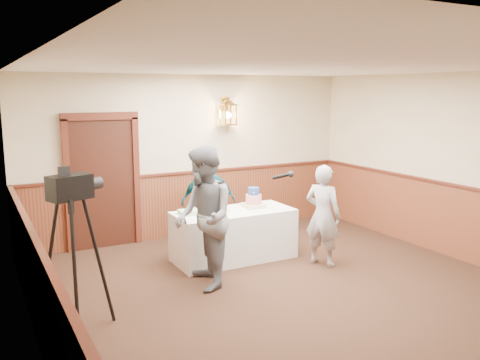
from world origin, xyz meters
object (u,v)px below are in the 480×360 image
object	(u,v)px
sheet_cake_yellow	(216,211)
assistant_p	(209,201)
tiered_cake	(254,200)
sheet_cake_green	(189,212)
display_table	(234,235)
tv_camera_rig	(74,265)
baker	(323,215)
interviewer	(204,218)

from	to	relation	value
sheet_cake_yellow	assistant_p	world-z (taller)	assistant_p
tiered_cake	sheet_cake_green	world-z (taller)	tiered_cake
display_table	sheet_cake_green	bearing A→B (deg)	170.93
sheet_cake_yellow	tv_camera_rig	distance (m)	2.66
display_table	sheet_cake_green	size ratio (longest dim) A/B	6.28
baker	tiered_cake	bearing A→B (deg)	9.02
sheet_cake_green	tv_camera_rig	world-z (taller)	tv_camera_rig
sheet_cake_green	assistant_p	distance (m)	0.92
display_table	tiered_cake	world-z (taller)	tiered_cake
tiered_cake	sheet_cake_yellow	distance (m)	0.68
tiered_cake	baker	xyz separation A→B (m)	(0.65, -0.89, -0.13)
display_table	sheet_cake_green	xyz separation A→B (m)	(-0.68, 0.11, 0.41)
display_table	interviewer	size ratio (longest dim) A/B	0.97
baker	display_table	bearing A→B (deg)	23.84
baker	assistant_p	bearing A→B (deg)	6.57
interviewer	sheet_cake_green	bearing A→B (deg)	-178.87
tiered_cake	sheet_cake_yellow	xyz separation A→B (m)	(-0.68, -0.07, -0.09)
sheet_cake_yellow	tv_camera_rig	bearing A→B (deg)	-148.56
baker	tv_camera_rig	distance (m)	3.64
baker	sheet_cake_yellow	bearing A→B (deg)	30.97
sheet_cake_green	display_table	bearing A→B (deg)	-9.07
sheet_cake_green	assistant_p	world-z (taller)	assistant_p
tiered_cake	assistant_p	size ratio (longest dim) A/B	0.21
baker	assistant_p	distance (m)	1.94
baker	assistant_p	size ratio (longest dim) A/B	0.99
display_table	assistant_p	world-z (taller)	assistant_p
tiered_cake	interviewer	size ratio (longest dim) A/B	0.17
display_table	tiered_cake	bearing A→B (deg)	8.79
baker	assistant_p	xyz separation A→B (m)	(-1.08, 1.62, 0.01)
sheet_cake_green	baker	distance (m)	1.95
sheet_cake_green	assistant_p	size ratio (longest dim) A/B	0.19
tiered_cake	sheet_cake_yellow	bearing A→B (deg)	-174.47
tiered_cake	tv_camera_rig	size ratio (longest dim) A/B	0.18
tv_camera_rig	display_table	bearing A→B (deg)	7.71
tiered_cake	tv_camera_rig	world-z (taller)	tv_camera_rig
interviewer	tv_camera_rig	bearing A→B (deg)	-59.12
interviewer	assistant_p	distance (m)	1.79
tiered_cake	sheet_cake_yellow	size ratio (longest dim) A/B	0.93
sheet_cake_yellow	interviewer	world-z (taller)	interviewer
tiered_cake	interviewer	xyz separation A→B (m)	(-1.23, -0.86, 0.05)
interviewer	tv_camera_rig	xyz separation A→B (m)	(-1.72, -0.59, -0.16)
display_table	tv_camera_rig	size ratio (longest dim) A/B	1.06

